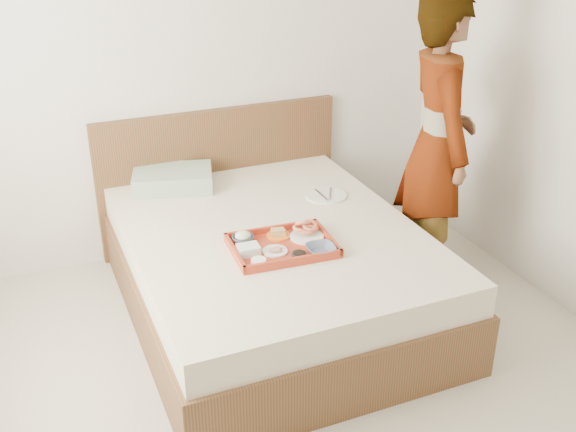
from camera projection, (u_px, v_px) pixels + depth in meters
The scene contains 16 objects.
ground at pixel (324, 428), 3.15m from camera, with size 3.50×4.00×0.01m, color #BDB5A0.
wall_back at pixel (190, 57), 4.24m from camera, with size 3.50×0.01×2.60m, color silver.
bed at pixel (273, 271), 3.92m from camera, with size 1.65×2.00×0.53m, color brown.
headboard at pixel (220, 177), 4.63m from camera, with size 1.65×0.06×0.95m, color brown.
pillow at pixel (173, 179), 4.31m from camera, with size 0.49×0.33×0.12m, color #A3B49F.
tray at pixel (282, 245), 3.59m from camera, with size 0.53×0.39×0.05m, color #AF3517.
prawn_plate at pixel (307, 236), 3.68m from camera, with size 0.18×0.18×0.01m, color white.
navy_bowl_big at pixel (321, 249), 3.53m from camera, with size 0.15×0.15×0.04m, color #142341.
sauce_dish at pixel (299, 256), 3.48m from camera, with size 0.08×0.08×0.03m, color black.
meat_plate at pixel (275, 251), 3.54m from camera, with size 0.13×0.13×0.01m, color white.
bread_plate at pixel (278, 236), 3.70m from camera, with size 0.13×0.13×0.01m, color orange.
salad_bowl at pixel (243, 239), 3.63m from camera, with size 0.12×0.12×0.04m, color #142341.
plastic_tub at pixel (248, 250), 3.51m from camera, with size 0.11×0.09×0.05m, color silver.
cheese_round at pixel (259, 262), 3.42m from camera, with size 0.08×0.08×0.03m, color white.
dinner_plate at pixel (326, 195), 4.21m from camera, with size 0.26×0.26×0.01m, color white.
person at pixel (437, 145), 3.99m from camera, with size 0.65×0.43×1.79m, color white.
Camera 1 is at (-1.09, -2.15, 2.26)m, focal length 42.54 mm.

